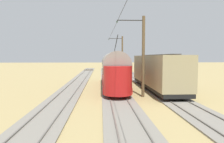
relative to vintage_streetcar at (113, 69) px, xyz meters
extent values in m
plane|color=#9E8956|center=(0.00, -1.93, -2.26)|extent=(220.00, 220.00, 0.00)
cube|color=slate|center=(-4.88, -1.93, -2.21)|extent=(2.80, 80.00, 0.10)
cube|color=#59544C|center=(-4.16, -1.93, -2.12)|extent=(0.07, 80.00, 0.08)
cube|color=#59544C|center=(-5.60, -1.93, -2.12)|extent=(0.07, 80.00, 0.08)
cube|color=#382819|center=(-4.88, -33.93, -2.15)|extent=(2.50, 0.24, 0.08)
cube|color=#382819|center=(-4.88, -33.28, -2.15)|extent=(2.50, 0.24, 0.08)
cube|color=#382819|center=(-4.88, -32.63, -2.15)|extent=(2.50, 0.24, 0.08)
cube|color=#382819|center=(-4.88, -31.98, -2.15)|extent=(2.50, 0.24, 0.08)
cube|color=#382819|center=(-4.88, -31.33, -2.15)|extent=(2.50, 0.24, 0.08)
cube|color=slate|center=(0.00, -1.93, -2.21)|extent=(2.80, 80.00, 0.10)
cube|color=#59544C|center=(0.72, -1.93, -2.12)|extent=(0.07, 80.00, 0.08)
cube|color=#59544C|center=(-0.72, -1.93, -2.12)|extent=(0.07, 80.00, 0.08)
cube|color=#382819|center=(0.00, -33.93, -2.15)|extent=(2.50, 0.24, 0.08)
cube|color=#382819|center=(0.00, -33.28, -2.15)|extent=(2.50, 0.24, 0.08)
cube|color=#382819|center=(0.00, -32.63, -2.15)|extent=(2.50, 0.24, 0.08)
cube|color=#382819|center=(0.00, -31.98, -2.15)|extent=(2.50, 0.24, 0.08)
cube|color=#382819|center=(0.00, -31.33, -2.15)|extent=(2.50, 0.24, 0.08)
cube|color=slate|center=(4.88, -1.93, -2.21)|extent=(2.80, 80.00, 0.10)
cube|color=#59544C|center=(5.60, -1.93, -2.12)|extent=(0.07, 80.00, 0.08)
cube|color=#59544C|center=(4.16, -1.93, -2.12)|extent=(0.07, 80.00, 0.08)
cube|color=#382819|center=(4.88, -33.93, -2.15)|extent=(2.50, 0.24, 0.08)
cube|color=#382819|center=(4.88, -33.28, -2.15)|extent=(2.50, 0.24, 0.08)
cube|color=#382819|center=(4.88, -32.63, -2.15)|extent=(2.50, 0.24, 0.08)
cube|color=#382819|center=(4.88, -31.98, -2.15)|extent=(2.50, 0.24, 0.08)
cube|color=#382819|center=(4.88, -31.33, -2.15)|extent=(2.50, 0.24, 0.08)
cube|color=red|center=(0.00, 0.01, -1.55)|extent=(2.65, 13.83, 0.55)
cube|color=red|center=(0.00, 0.01, -0.80)|extent=(2.55, 13.83, 0.95)
cube|color=beige|center=(0.00, 0.01, 0.20)|extent=(2.55, 13.83, 1.05)
cylinder|color=gray|center=(0.00, 0.01, 0.72)|extent=(2.65, 13.56, 2.65)
cylinder|color=red|center=(0.00, -6.86, -0.55)|extent=(2.55, 2.55, 2.55)
cylinder|color=red|center=(0.00, 6.87, -0.55)|extent=(2.55, 2.55, 2.55)
cube|color=black|center=(0.00, -7.99, 0.46)|extent=(1.63, 0.08, 0.36)
cube|color=black|center=(0.00, -8.03, 0.15)|extent=(1.73, 0.06, 0.80)
cube|color=black|center=(-1.29, 0.01, 0.20)|extent=(0.04, 11.62, 0.80)
cube|color=black|center=(1.29, 0.01, 0.20)|extent=(0.04, 11.62, 0.80)
cylinder|color=silver|center=(0.00, -8.12, -0.80)|extent=(0.24, 0.06, 0.24)
cube|color=gray|center=(0.00, -8.06, -1.73)|extent=(1.94, 0.12, 0.20)
cylinder|color=black|center=(0.00, 4.49, 2.74)|extent=(0.07, 4.84, 1.45)
cylinder|color=black|center=(-0.72, -4.42, -1.70)|extent=(0.10, 0.76, 0.76)
cylinder|color=black|center=(0.72, -4.42, -1.70)|extent=(0.10, 0.76, 0.76)
cylinder|color=black|center=(-0.72, 4.43, -1.70)|extent=(0.10, 0.76, 0.76)
cylinder|color=black|center=(0.72, 4.43, -1.70)|extent=(0.10, 0.76, 0.76)
cube|color=tan|center=(-4.88, 1.76, 0.07)|extent=(2.90, 14.14, 3.20)
cube|color=#332D28|center=(-4.88, 1.76, 1.73)|extent=(0.70, 12.73, 0.08)
cube|color=black|center=(-4.88, 1.76, -1.73)|extent=(2.70, 14.14, 0.36)
cube|color=black|center=(-6.36, 1.76, -0.18)|extent=(0.06, 2.20, 2.56)
cylinder|color=black|center=(-5.60, -3.19, -1.66)|extent=(0.10, 0.84, 0.84)
cylinder|color=black|center=(-4.16, -3.19, -1.66)|extent=(0.10, 0.84, 0.84)
cylinder|color=black|center=(-5.60, 6.71, -1.66)|extent=(0.10, 0.84, 0.84)
cylinder|color=black|center=(-4.16, 6.71, -1.66)|extent=(0.10, 0.84, 0.84)
cylinder|color=brown|center=(-2.46, -12.98, 1.51)|extent=(0.28, 0.28, 7.53)
cylinder|color=#2D2D2D|center=(-1.23, -12.98, 4.87)|extent=(2.46, 0.10, 0.10)
sphere|color=#334733|center=(0.00, -12.98, 4.72)|extent=(0.16, 0.16, 0.16)
cylinder|color=brown|center=(-2.46, 5.92, 1.51)|extent=(0.28, 0.28, 7.53)
cylinder|color=#2D2D2D|center=(-1.23, 5.92, 4.87)|extent=(2.46, 0.10, 0.10)
sphere|color=#334733|center=(0.00, 5.92, 4.72)|extent=(0.16, 0.16, 0.16)
cylinder|color=black|center=(-1.23, -12.98, 4.87)|extent=(2.46, 0.02, 0.02)
cylinder|color=black|center=(-6.67, -13.04, -1.71)|extent=(0.08, 0.08, 1.10)
cylinder|color=red|center=(-6.67, -13.04, -1.04)|extent=(0.30, 0.30, 0.03)
cylinder|color=#262626|center=(-6.49, -13.04, -1.91)|extent=(0.33, 0.04, 0.54)
camera|label=1|loc=(1.50, 25.08, 1.53)|focal=33.24mm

